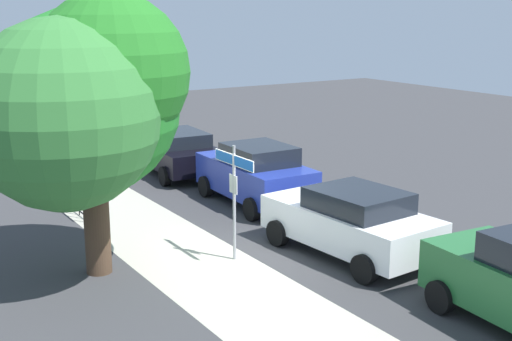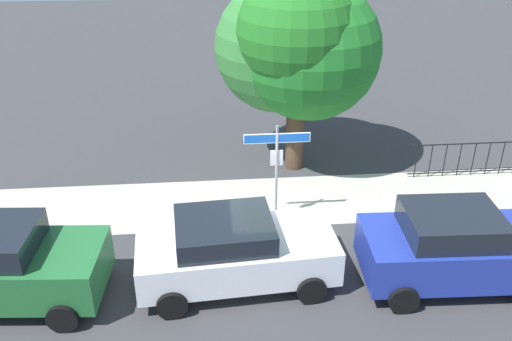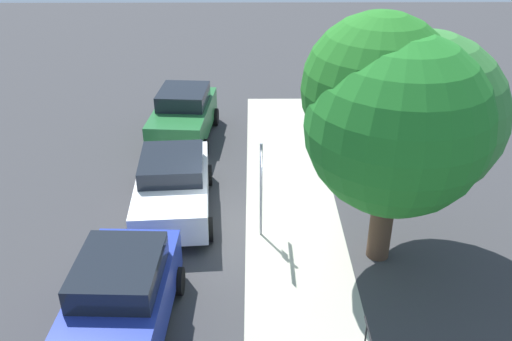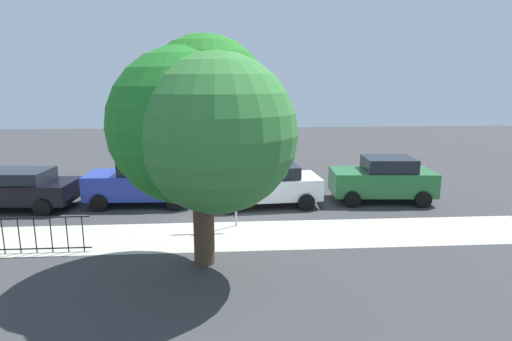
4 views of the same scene
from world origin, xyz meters
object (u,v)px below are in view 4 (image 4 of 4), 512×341
Objects in this scene: car_green at (383,179)px; street_sign at (236,171)px; car_blue at (143,182)px; car_black at (14,188)px; shade_tree at (200,122)px; car_white at (265,184)px.

street_sign is at bearing 28.15° from car_green.
car_black is at bearing 5.44° from car_blue.
shade_tree is 9.37m from car_green.
shade_tree is 1.25× the size of car_black.
car_white is (4.80, 0.23, -0.08)m from car_green.
street_sign is 3.65m from shade_tree.
shade_tree is at bearing 43.37° from car_green.
shade_tree is 9.77m from car_black.
car_green is 9.60m from car_blue.
street_sign is 8.85m from car_black.
car_green is (-6.00, -2.65, -0.98)m from street_sign.
car_black is at bearing -36.64° from shade_tree.
car_black is (4.79, 0.29, -0.12)m from car_blue.
car_white is (-2.13, -5.40, -2.95)m from shade_tree.
car_white is 9.60m from car_black.
car_green is at bearing 178.56° from car_white.
car_blue is at bearing -38.52° from street_sign.
car_white is at bearing 6.99° from car_green.
car_white is at bearing -111.54° from shade_tree.
car_black is at bearing -17.09° from street_sign.
car_blue is (9.60, -0.21, 0.00)m from car_green.
car_green and car_blue have the same top height.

